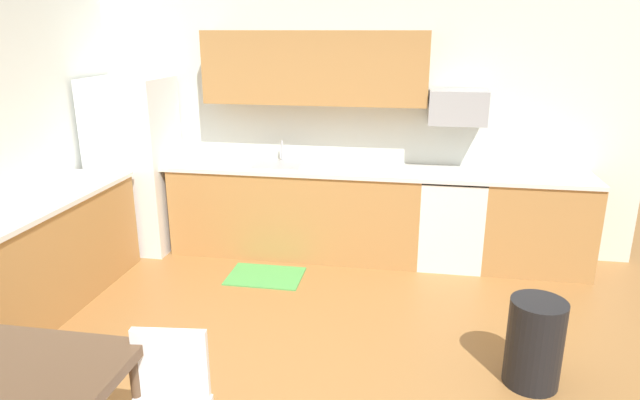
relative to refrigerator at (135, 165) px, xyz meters
name	(u,v)px	position (x,y,z in m)	size (l,w,h in m)	color
ground_plane	(294,390)	(2.18, -2.22, -0.90)	(12.00, 12.00, 0.00)	#9E6B38
wall_back	(347,121)	(2.18, 0.43, 0.45)	(5.80, 0.10, 2.70)	silver
cabinet_run_back	(295,212)	(1.70, 0.08, -0.45)	(2.53, 0.60, 0.90)	#AD7A42
cabinet_run_back_right	(535,225)	(4.07, 0.08, -0.45)	(1.02, 0.60, 0.90)	#AD7A42
cabinet_run_left	(45,256)	(-0.12, -1.42, -0.45)	(0.60, 2.00, 0.90)	#AD7A42
countertop_back	(342,170)	(2.18, 0.08, 0.02)	(4.80, 0.64, 0.04)	silver
countertop_left	(36,202)	(-0.12, -1.42, 0.02)	(0.64, 2.00, 0.04)	silver
upper_cabinets_back	(315,68)	(1.88, 0.21, 1.00)	(2.20, 0.34, 0.70)	#AD7A42
refrigerator	(135,165)	(0.00, 0.00, 0.00)	(0.76, 0.70, 1.80)	white
oven_range	(450,220)	(3.26, 0.08, -0.44)	(0.60, 0.60, 0.91)	white
microwave	(458,107)	(3.26, 0.18, 0.65)	(0.54, 0.36, 0.32)	#9EA0A5
sink_basin	(278,171)	(1.52, 0.08, -0.02)	(0.48, 0.40, 0.14)	#A5A8AD
sink_faucet	(282,152)	(1.52, 0.26, 0.14)	(0.02, 0.02, 0.24)	#B2B5BA
trash_bin	(534,343)	(3.72, -1.86, -0.60)	(0.36, 0.36, 0.60)	black
floor_mat	(265,276)	(1.54, -0.57, -0.89)	(0.70, 0.50, 0.01)	#4CA54C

